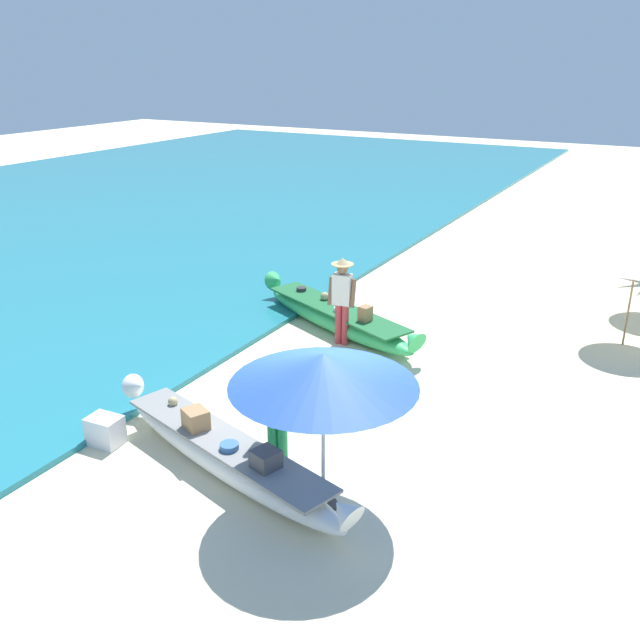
% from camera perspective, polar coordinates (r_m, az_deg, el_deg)
% --- Properties ---
extents(ground_plane, '(80.00, 80.00, 0.00)m').
position_cam_1_polar(ground_plane, '(10.33, 0.38, -10.48)').
color(ground_plane, beige).
extents(sea, '(24.00, 56.00, 0.10)m').
position_cam_1_polar(sea, '(25.46, -21.54, 7.53)').
color(sea, teal).
rests_on(sea, ground).
extents(boat_white_foreground, '(4.80, 1.90, 0.78)m').
position_cam_1_polar(boat_white_foreground, '(9.73, -7.85, -10.93)').
color(boat_white_foreground, white).
rests_on(boat_white_foreground, ground).
extents(boat_green_midground, '(4.64, 2.48, 0.79)m').
position_cam_1_polar(boat_green_midground, '(14.38, 1.35, 0.21)').
color(boat_green_midground, '#38B760').
rests_on(boat_green_midground, ground).
extents(person_vendor_hatted, '(0.57, 0.44, 1.78)m').
position_cam_1_polar(person_vendor_hatted, '(13.44, 1.84, 2.08)').
color(person_vendor_hatted, '#B2383D').
rests_on(person_vendor_hatted, ground).
extents(person_tourist_customer, '(0.58, 0.35, 1.70)m').
position_cam_1_polar(person_tourist_customer, '(9.29, -3.59, -7.54)').
color(person_tourist_customer, green).
rests_on(person_tourist_customer, ground).
extents(patio_umbrella_large, '(2.29, 2.29, 2.14)m').
position_cam_1_polar(patio_umbrella_large, '(8.16, 0.29, -4.19)').
color(patio_umbrella_large, '#B7B7BC').
rests_on(patio_umbrella_large, ground).
extents(parasol_row_0, '(1.60, 1.60, 1.91)m').
position_cam_1_polar(parasol_row_0, '(14.47, 24.74, 4.51)').
color(parasol_row_0, '#8E6B47').
rests_on(parasol_row_0, ground).
extents(cooler_box, '(0.51, 0.40, 0.44)m').
position_cam_1_polar(cooler_box, '(10.78, -17.34, -8.73)').
color(cooler_box, silver).
rests_on(cooler_box, ground).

